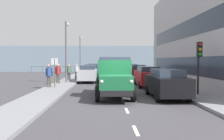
% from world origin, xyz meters
% --- Properties ---
extents(ground_plane, '(80.00, 80.00, 0.00)m').
position_xyz_m(ground_plane, '(0.00, -9.48, 0.00)').
color(ground_plane, '#423F44').
extents(sidewalk_left, '(2.14, 41.03, 0.15)m').
position_xyz_m(sidewalk_left, '(-4.68, -9.48, 0.07)').
color(sidewalk_left, gray).
rests_on(sidewalk_left, ground_plane).
extents(sidewalk_right, '(2.14, 41.03, 0.15)m').
position_xyz_m(sidewalk_right, '(4.68, -9.48, 0.07)').
color(sidewalk_right, gray).
rests_on(sidewalk_right, ground_plane).
extents(road_centreline_markings, '(0.12, 36.56, 0.01)m').
position_xyz_m(road_centreline_markings, '(0.00, -8.46, 0.00)').
color(road_centreline_markings, silver).
rests_on(road_centreline_markings, ground_plane).
extents(building_terrace, '(6.12, 21.44, 9.52)m').
position_xyz_m(building_terrace, '(-8.79, -8.58, 4.76)').
color(building_terrace, '#B7B2B7').
rests_on(building_terrace, ground_plane).
extents(sea_horizon, '(80.00, 0.80, 5.00)m').
position_xyz_m(sea_horizon, '(0.00, -33.00, 2.50)').
color(sea_horizon, gray).
rests_on(sea_horizon, ground_plane).
extents(seawall_railing, '(28.08, 0.08, 1.20)m').
position_xyz_m(seawall_railing, '(-0.00, -29.40, 0.92)').
color(seawall_railing, '#4C5156').
rests_on(seawall_railing, ground_plane).
extents(truck_vintage_green, '(2.17, 5.64, 2.43)m').
position_xyz_m(truck_vintage_green, '(0.40, -1.87, 1.18)').
color(truck_vintage_green, black).
rests_on(truck_vintage_green, ground_plane).
extents(car_black_kerbside_near, '(1.87, 4.47, 1.72)m').
position_xyz_m(car_black_kerbside_near, '(-2.66, -1.65, 0.90)').
color(car_black_kerbside_near, black).
rests_on(car_black_kerbside_near, ground_plane).
extents(car_red_kerbside_1, '(1.86, 4.38, 1.72)m').
position_xyz_m(car_red_kerbside_1, '(-2.66, -7.52, 0.90)').
color(car_red_kerbside_1, '#B21E1E').
rests_on(car_red_kerbside_1, ground_plane).
extents(car_maroon_kerbside_2, '(1.86, 3.93, 1.72)m').
position_xyz_m(car_maroon_kerbside_2, '(-2.66, -13.46, 0.89)').
color(car_maroon_kerbside_2, maroon).
rests_on(car_maroon_kerbside_2, ground_plane).
extents(car_teal_kerbside_3, '(1.75, 3.87, 1.72)m').
position_xyz_m(car_teal_kerbside_3, '(-2.66, -18.96, 0.89)').
color(car_teal_kerbside_3, '#1E6670').
rests_on(car_teal_kerbside_3, ground_plane).
extents(car_silver_oppositeside_0, '(1.85, 3.90, 1.72)m').
position_xyz_m(car_silver_oppositeside_0, '(2.66, -11.47, 0.89)').
color(car_silver_oppositeside_0, '#B7BABF').
rests_on(car_silver_oppositeside_0, ground_plane).
extents(car_navy_oppositeside_1, '(1.94, 4.29, 1.72)m').
position_xyz_m(car_navy_oppositeside_1, '(2.66, -17.33, 0.90)').
color(car_navy_oppositeside_1, navy).
rests_on(car_navy_oppositeside_1, ground_plane).
extents(car_grey_oppositeside_2, '(1.82, 4.58, 1.72)m').
position_xyz_m(car_grey_oppositeside_2, '(2.66, -22.89, 0.90)').
color(car_grey_oppositeside_2, slate).
rests_on(car_grey_oppositeside_2, ground_plane).
extents(pedestrian_near_railing, '(0.53, 0.34, 1.78)m').
position_xyz_m(pedestrian_near_railing, '(5.29, -6.11, 1.20)').
color(pedestrian_near_railing, '#4C473D').
rests_on(pedestrian_near_railing, sidewalk_right).
extents(pedestrian_in_dark_coat, '(0.53, 0.34, 1.76)m').
position_xyz_m(pedestrian_in_dark_coat, '(5.20, -9.15, 1.19)').
color(pedestrian_in_dark_coat, '#4C473D').
rests_on(pedestrian_in_dark_coat, sidewalk_right).
extents(pedestrian_couple_b, '(0.53, 0.34, 1.64)m').
position_xyz_m(pedestrian_couple_b, '(4.67, -12.12, 1.11)').
color(pedestrian_couple_b, '#383342').
rests_on(pedestrian_couple_b, sidewalk_right).
extents(pedestrian_with_bag, '(0.53, 0.34, 1.65)m').
position_xyz_m(pedestrian_with_bag, '(4.13, -13.92, 1.12)').
color(pedestrian_with_bag, '#383342').
rests_on(pedestrian_with_bag, sidewalk_right).
extents(traffic_light_near, '(0.28, 0.41, 3.20)m').
position_xyz_m(traffic_light_near, '(-4.76, -2.00, 2.47)').
color(traffic_light_near, black).
rests_on(traffic_light_near, sidewalk_left).
extents(lamp_post_promenade, '(0.32, 1.14, 5.75)m').
position_xyz_m(lamp_post_promenade, '(4.61, -10.19, 3.62)').
color(lamp_post_promenade, '#59595B').
rests_on(lamp_post_promenade, sidewalk_right).
extents(lamp_post_far, '(0.32, 1.14, 5.64)m').
position_xyz_m(lamp_post_far, '(4.56, -22.32, 3.57)').
color(lamp_post_far, '#59595B').
rests_on(lamp_post_far, sidewalk_right).
extents(street_sign, '(0.50, 0.07, 2.25)m').
position_xyz_m(street_sign, '(4.82, -5.94, 1.68)').
color(street_sign, '#4C4C4C').
rests_on(street_sign, sidewalk_right).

